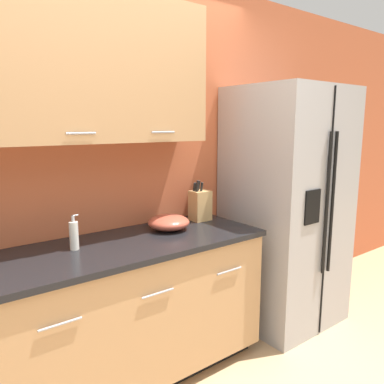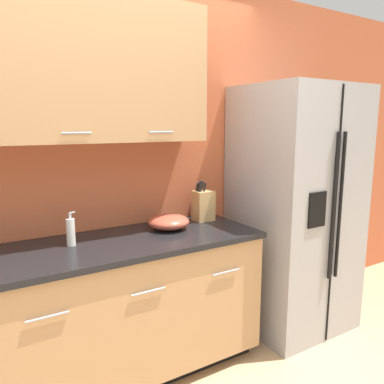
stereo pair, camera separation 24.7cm
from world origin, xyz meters
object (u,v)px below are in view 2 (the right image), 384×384
object	(u,v)px
refrigerator	(294,209)
knife_block	(203,205)
mixing_bowl	(169,222)
soap_dispenser	(71,232)

from	to	relation	value
refrigerator	knife_block	world-z (taller)	refrigerator
refrigerator	mixing_bowl	size ratio (longest dim) A/B	6.76
soap_dispenser	knife_block	bearing A→B (deg)	5.25
knife_block	soap_dispenser	world-z (taller)	knife_block
soap_dispenser	mixing_bowl	world-z (taller)	soap_dispenser
knife_block	mixing_bowl	distance (m)	0.34
refrigerator	soap_dispenser	size ratio (longest dim) A/B	9.43
refrigerator	knife_block	bearing A→B (deg)	164.02
refrigerator	knife_block	size ratio (longest dim) A/B	6.23
knife_block	mixing_bowl	size ratio (longest dim) A/B	1.09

